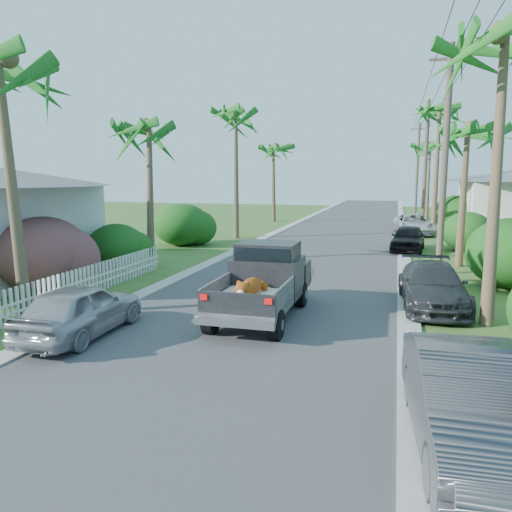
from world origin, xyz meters
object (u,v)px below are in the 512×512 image
(parked_car_rn, at_px, (471,404))
(pickup_truck, at_px, (265,280))
(palm_l_b, at_px, (148,125))
(utility_pole_d, at_px, (417,169))
(parked_car_rm, at_px, (433,286))
(palm_r_a, at_px, (507,35))
(parked_car_ln, at_px, (81,310))
(palm_r_c, at_px, (440,109))
(utility_pole_b, at_px, (445,160))
(palm_r_b, at_px, (468,128))
(palm_l_a, at_px, (2,60))
(parked_car_rf, at_px, (408,238))
(palm_r_d, at_px, (430,145))
(palm_l_d, at_px, (274,147))
(utility_pole_c, at_px, (425,166))
(parked_car_rd, at_px, (413,224))
(palm_l_c, at_px, (236,111))

(parked_car_rn, bearing_deg, pickup_truck, 122.13)
(palm_l_b, xyz_separation_m, utility_pole_d, (12.40, 31.00, -1.55))
(parked_car_rm, relative_size, palm_r_a, 0.52)
(parked_car_rm, height_order, utility_pole_d, utility_pole_d)
(parked_car_ln, height_order, utility_pole_d, utility_pole_d)
(pickup_truck, xyz_separation_m, palm_r_c, (5.91, 20.68, 7.10))
(palm_r_c, bearing_deg, parked_car_rn, -92.54)
(parked_car_rn, xyz_separation_m, utility_pole_b, (0.60, 14.01, 3.87))
(palm_l_b, distance_m, palm_r_b, 13.73)
(palm_l_a, bearing_deg, palm_r_a, 13.50)
(palm_r_a, relative_size, palm_r_c, 0.93)
(parked_car_rf, height_order, parked_car_ln, parked_car_rf)
(pickup_truck, distance_m, palm_r_b, 12.57)
(parked_car_ln, relative_size, palm_r_d, 0.49)
(palm_l_d, xyz_separation_m, utility_pole_c, (12.10, -6.00, -1.84))
(parked_car_rd, relative_size, palm_l_c, 0.54)
(pickup_truck, distance_m, parked_car_rm, 5.15)
(palm_l_c, relative_size, palm_r_c, 0.98)
(parked_car_rd, relative_size, palm_l_a, 0.60)
(palm_r_c, bearing_deg, palm_r_d, 88.77)
(palm_r_d, bearing_deg, parked_car_ln, -104.91)
(palm_l_a, xyz_separation_m, palm_l_d, (-0.30, 31.00, -0.49))
(parked_car_rd, height_order, palm_l_c, palm_l_c)
(palm_r_b, relative_size, utility_pole_c, 0.80)
(palm_l_c, bearing_deg, palm_l_a, -90.60)
(pickup_truck, bearing_deg, parked_car_rd, 77.92)
(parked_car_rd, distance_m, palm_l_a, 27.49)
(palm_l_a, height_order, utility_pole_d, utility_pole_d)
(parked_car_rm, distance_m, palm_l_d, 29.57)
(utility_pole_b, bearing_deg, utility_pole_c, 90.00)
(palm_r_b, xyz_separation_m, utility_pole_b, (-1.00, -2.00, -1.35))
(palm_r_c, bearing_deg, utility_pole_d, 92.02)
(utility_pole_c, bearing_deg, parked_car_ln, -109.53)
(palm_l_c, bearing_deg, parked_car_rf, -14.83)
(palm_r_d, relative_size, utility_pole_b, 0.89)
(parked_car_rm, relative_size, palm_l_b, 0.61)
(palm_l_a, relative_size, palm_r_c, 0.87)
(palm_r_c, xyz_separation_m, utility_pole_b, (-0.60, -13.00, -3.51))
(utility_pole_b, bearing_deg, utility_pole_d, 90.00)
(palm_l_c, relative_size, palm_l_d, 1.19)
(palm_r_d, bearing_deg, palm_r_a, -90.34)
(pickup_truck, xyz_separation_m, utility_pole_d, (5.31, 37.68, 3.59))
(parked_car_rd, distance_m, palm_r_a, 22.39)
(palm_r_a, bearing_deg, palm_r_d, 89.66)
(parked_car_rf, bearing_deg, palm_l_a, -118.32)
(palm_l_a, bearing_deg, parked_car_ln, -19.94)
(parked_car_rd, distance_m, utility_pole_d, 16.17)
(palm_l_d, bearing_deg, utility_pole_b, -60.05)
(palm_r_a, bearing_deg, parked_car_rf, 97.79)
(parked_car_rf, distance_m, palm_l_c, 13.04)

